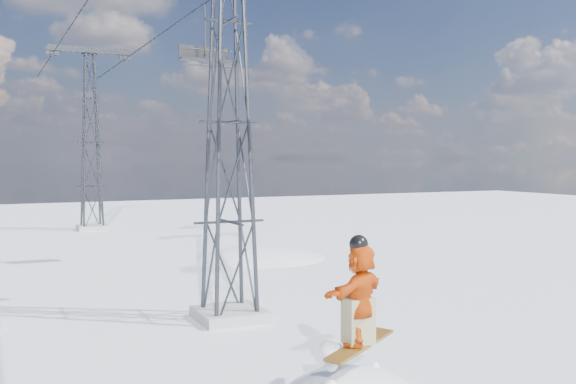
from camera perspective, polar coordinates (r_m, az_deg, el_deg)
name	(u,v)px	position (r m, az deg, el deg)	size (l,w,h in m)	color
lift_tower_near	(229,124)	(17.81, -5.28, 6.08)	(5.20, 1.80, 11.43)	#999999
lift_tower_far	(91,143)	(42.15, -17.11, 4.17)	(5.20, 1.80, 11.43)	#999999
haul_cables	(136,12)	(29.54, -13.33, 15.32)	(4.46, 51.00, 0.06)	black
lift_chair_mid	(205,55)	(27.18, -7.42, 12.00)	(2.09, 0.60, 2.59)	black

